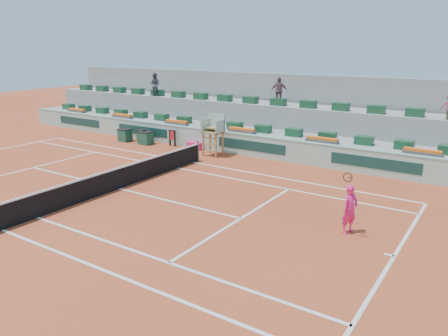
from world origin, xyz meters
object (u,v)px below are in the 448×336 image
(umpire_chair, at_px, (214,129))
(drink_cooler_a, at_px, (146,138))
(tennis_player, at_px, (350,209))
(player_bag, at_px, (195,146))

(umpire_chair, distance_m, drink_cooler_a, 5.51)
(umpire_chair, height_order, drink_cooler_a, umpire_chair)
(umpire_chair, xyz_separation_m, drink_cooler_a, (-5.39, -0.01, -1.12))
(umpire_chair, height_order, tennis_player, umpire_chair)
(tennis_player, bearing_deg, drink_cooler_a, 157.20)
(umpire_chair, relative_size, tennis_player, 1.05)
(umpire_chair, bearing_deg, player_bag, 161.72)
(drink_cooler_a, bearing_deg, tennis_player, -22.80)
(player_bag, xyz_separation_m, tennis_player, (11.99, -7.15, 0.64))
(umpire_chair, relative_size, drink_cooler_a, 2.83)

